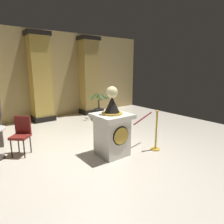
{
  "coord_description": "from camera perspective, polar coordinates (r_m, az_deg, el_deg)",
  "views": [
    {
      "loc": [
        -2.57,
        -3.93,
        2.14
      ],
      "look_at": [
        0.25,
        -0.23,
        1.09
      ],
      "focal_mm": 32.02,
      "sensor_mm": 36.0,
      "label": 1
    }
  ],
  "objects": [
    {
      "name": "pedestal_clock",
      "position": [
        4.88,
        0.03,
        -4.97
      ],
      "size": [
        0.83,
        0.83,
        1.71
      ],
      "color": "silver",
      "rests_on": "ground_plane"
    },
    {
      "name": "back_wall",
      "position": [
        8.8,
        -20.63,
        9.68
      ],
      "size": [
        10.53,
        0.16,
        3.6
      ],
      "primitive_type": "cube",
      "color": "tan",
      "rests_on": "ground_plane"
    },
    {
      "name": "velvet_rope",
      "position": [
        5.69,
        5.36,
        -1.1
      ],
      "size": [
        0.99,
        1.01,
        0.22
      ],
      "color": "#591419"
    },
    {
      "name": "column_right",
      "position": [
        9.42,
        -6.82,
        10.03
      ],
      "size": [
        0.89,
        0.89,
        3.45
      ],
      "color": "black",
      "rests_on": "ground_plane"
    },
    {
      "name": "stanchion_near",
      "position": [
        5.38,
        12.45,
        -6.7
      ],
      "size": [
        0.24,
        0.24,
        1.08
      ],
      "color": "gold",
      "rests_on": "ground_plane"
    },
    {
      "name": "stanchion_far",
      "position": [
        6.31,
        -0.8,
        -3.57
      ],
      "size": [
        0.24,
        0.24,
        1.06
      ],
      "color": "gold",
      "rests_on": "ground_plane"
    },
    {
      "name": "ground_plane",
      "position": [
        5.17,
        -3.87,
        -11.82
      ],
      "size": [
        10.53,
        10.53,
        0.0
      ],
      "primitive_type": "plane",
      "color": "beige"
    },
    {
      "name": "column_centre_rear",
      "position": [
        8.51,
        -19.96,
        9.08
      ],
      "size": [
        0.88,
        0.88,
        3.45
      ],
      "color": "black",
      "rests_on": "ground_plane"
    },
    {
      "name": "cafe_chair_red",
      "position": [
        5.44,
        -24.44,
        -5.23
      ],
      "size": [
        0.56,
        0.56,
        0.96
      ],
      "color": "black",
      "rests_on": "ground_plane"
    },
    {
      "name": "potted_palm_right",
      "position": [
        8.43,
        -3.75,
        0.71
      ],
      "size": [
        0.8,
        0.76,
        1.16
      ],
      "color": "black",
      "rests_on": "ground_plane"
    }
  ]
}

